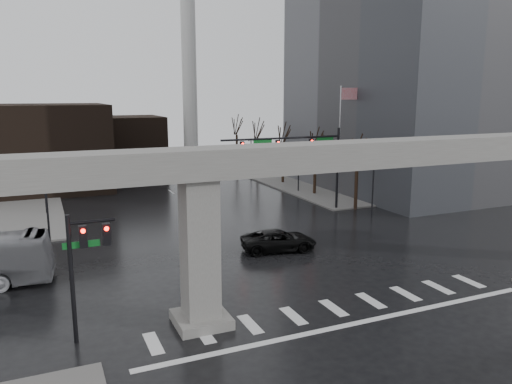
% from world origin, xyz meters
% --- Properties ---
extents(ground, '(160.00, 160.00, 0.00)m').
position_xyz_m(ground, '(0.00, 0.00, 0.00)').
color(ground, black).
rests_on(ground, ground).
extents(sidewalk_ne, '(28.00, 36.00, 0.15)m').
position_xyz_m(sidewalk_ne, '(26.00, 36.00, 0.07)').
color(sidewalk_ne, '#615F5D').
rests_on(sidewalk_ne, ground).
extents(elevated_guideway, '(48.00, 2.60, 8.70)m').
position_xyz_m(elevated_guideway, '(1.26, 0.00, 6.88)').
color(elevated_guideway, gray).
rests_on(elevated_guideway, ground).
extents(office_tower, '(22.00, 26.00, 42.00)m').
position_xyz_m(office_tower, '(28.00, 26.00, 21.00)').
color(office_tower, slate).
rests_on(office_tower, ground).
extents(building_far_left, '(16.00, 14.00, 10.00)m').
position_xyz_m(building_far_left, '(-14.00, 42.00, 5.00)').
color(building_far_left, black).
rests_on(building_far_left, ground).
extents(building_far_mid, '(10.00, 10.00, 8.00)m').
position_xyz_m(building_far_mid, '(-2.00, 52.00, 4.00)').
color(building_far_mid, black).
rests_on(building_far_mid, ground).
extents(smokestack, '(3.60, 3.60, 30.00)m').
position_xyz_m(smokestack, '(6.00, 46.00, 13.35)').
color(smokestack, silver).
rests_on(smokestack, ground).
extents(signal_mast_arm, '(12.12, 0.43, 8.00)m').
position_xyz_m(signal_mast_arm, '(8.99, 18.80, 5.83)').
color(signal_mast_arm, black).
rests_on(signal_mast_arm, ground).
extents(signal_left_pole, '(2.30, 0.30, 6.00)m').
position_xyz_m(signal_left_pole, '(-12.25, 0.50, 4.07)').
color(signal_left_pole, black).
rests_on(signal_left_pole, ground).
extents(flagpole_assembly, '(2.06, 0.12, 12.00)m').
position_xyz_m(flagpole_assembly, '(15.29, 22.00, 7.53)').
color(flagpole_assembly, silver).
rests_on(flagpole_assembly, ground).
extents(lamp_right_0, '(1.22, 0.32, 5.11)m').
position_xyz_m(lamp_right_0, '(13.50, 14.00, 3.47)').
color(lamp_right_0, black).
rests_on(lamp_right_0, ground).
extents(lamp_right_1, '(1.22, 0.32, 5.11)m').
position_xyz_m(lamp_right_1, '(13.50, 28.00, 3.47)').
color(lamp_right_1, black).
rests_on(lamp_right_1, ground).
extents(lamp_right_2, '(1.22, 0.32, 5.11)m').
position_xyz_m(lamp_right_2, '(13.50, 42.00, 3.47)').
color(lamp_right_2, black).
rests_on(lamp_right_2, ground).
extents(lamp_left_0, '(1.22, 0.32, 5.11)m').
position_xyz_m(lamp_left_0, '(-13.50, 14.00, 3.47)').
color(lamp_left_0, black).
rests_on(lamp_left_0, ground).
extents(lamp_left_1, '(1.22, 0.32, 5.11)m').
position_xyz_m(lamp_left_1, '(-13.50, 28.00, 3.47)').
color(lamp_left_1, black).
rests_on(lamp_left_1, ground).
extents(lamp_left_2, '(1.22, 0.32, 5.11)m').
position_xyz_m(lamp_left_2, '(-13.50, 42.00, 3.47)').
color(lamp_left_2, black).
rests_on(lamp_left_2, ground).
extents(tree_right_0, '(1.09, 1.58, 7.50)m').
position_xyz_m(tree_right_0, '(14.53, 18.02, 2.79)').
color(tree_right_0, black).
rests_on(tree_right_0, ground).
extents(tree_right_1, '(1.09, 1.61, 7.67)m').
position_xyz_m(tree_right_1, '(14.53, 26.02, 2.85)').
color(tree_right_1, black).
rests_on(tree_right_1, ground).
extents(tree_right_2, '(1.10, 1.63, 7.85)m').
position_xyz_m(tree_right_2, '(14.53, 34.02, 2.91)').
color(tree_right_2, black).
rests_on(tree_right_2, ground).
extents(tree_right_3, '(1.11, 1.66, 8.02)m').
position_xyz_m(tree_right_3, '(14.53, 42.02, 2.98)').
color(tree_right_3, black).
rests_on(tree_right_3, ground).
extents(tree_right_4, '(1.12, 1.69, 8.19)m').
position_xyz_m(tree_right_4, '(14.53, 50.02, 3.04)').
color(tree_right_4, black).
rests_on(tree_right_4, ground).
extents(pickup_truck, '(5.81, 3.44, 1.51)m').
position_xyz_m(pickup_truck, '(1.72, 9.10, 0.76)').
color(pickup_truck, black).
rests_on(pickup_truck, ground).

